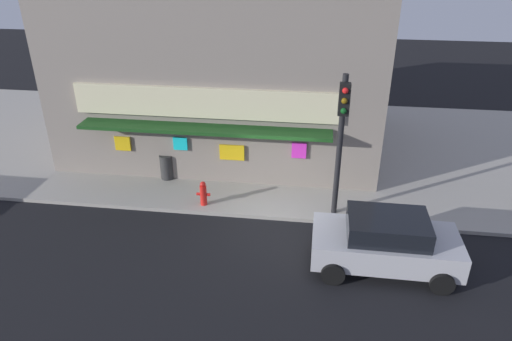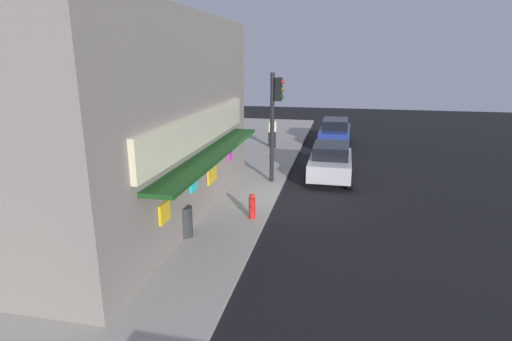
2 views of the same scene
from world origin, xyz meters
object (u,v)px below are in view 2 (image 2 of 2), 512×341
(fire_hydrant, at_px, (252,206))
(pedestrian, at_px, (272,131))
(trash_can, at_px, (184,222))
(parked_car_blue, at_px, (335,132))
(traffic_light, at_px, (275,113))
(parked_car_silver, at_px, (330,161))

(fire_hydrant, height_order, pedestrian, pedestrian)
(trash_can, relative_size, pedestrian, 0.51)
(pedestrian, distance_m, parked_car_blue, 4.18)
(fire_hydrant, distance_m, pedestrian, 11.32)
(traffic_light, distance_m, fire_hydrant, 5.09)
(trash_can, bearing_deg, parked_car_blue, -15.41)
(pedestrian, height_order, parked_car_silver, pedestrian)
(fire_hydrant, xyz_separation_m, parked_car_blue, (13.24, -2.44, 0.30))
(trash_can, distance_m, parked_car_blue, 15.60)
(traffic_light, distance_m, parked_car_blue, 9.46)
(pedestrian, height_order, parked_car_blue, pedestrian)
(traffic_light, bearing_deg, parked_car_blue, -15.19)
(traffic_light, distance_m, pedestrian, 7.25)
(traffic_light, xyz_separation_m, fire_hydrant, (-4.39, 0.03, -2.58))
(trash_can, relative_size, parked_car_silver, 0.23)
(fire_hydrant, bearing_deg, trash_can, 136.48)
(parked_car_blue, xyz_separation_m, parked_car_silver, (-7.54, 0.03, -0.02))
(fire_hydrant, height_order, parked_car_silver, parked_car_silver)
(traffic_light, xyz_separation_m, parked_car_blue, (8.86, -2.41, -2.28))
(pedestrian, bearing_deg, parked_car_blue, -61.34)
(traffic_light, height_order, fire_hydrant, traffic_light)
(traffic_light, xyz_separation_m, pedestrian, (6.85, 1.26, -1.98))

